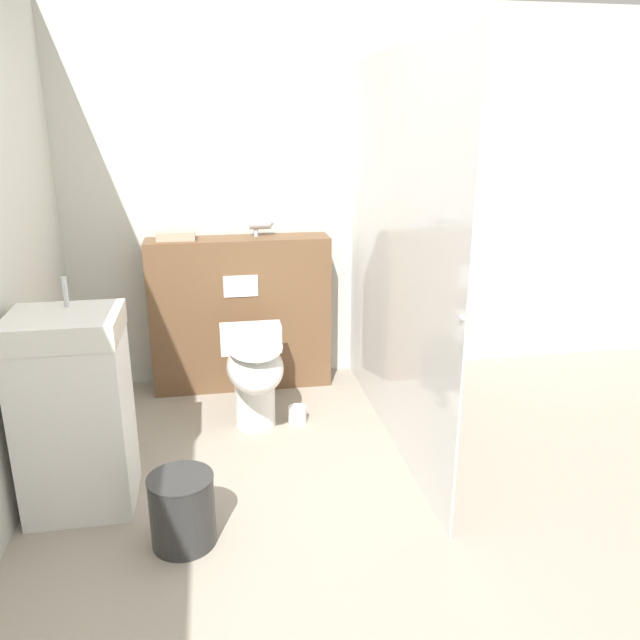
# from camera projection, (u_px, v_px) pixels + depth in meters

# --- Properties ---
(ground_plane) EXTENTS (12.00, 12.00, 0.00)m
(ground_plane) POSITION_uv_depth(u_px,v_px,m) (356.00, 572.00, 2.56)
(ground_plane) COLOR #9E9384
(wall_back) EXTENTS (8.00, 0.06, 2.50)m
(wall_back) POSITION_uv_depth(u_px,v_px,m) (286.00, 199.00, 4.21)
(wall_back) COLOR silver
(wall_back) RESTS_ON ground_plane
(partition_panel) EXTENTS (1.19, 0.27, 1.03)m
(partition_panel) POSITION_uv_depth(u_px,v_px,m) (241.00, 314.00, 4.20)
(partition_panel) COLOR brown
(partition_panel) RESTS_ON ground_plane
(shower_glass) EXTENTS (0.04, 2.01, 2.12)m
(shower_glass) POSITION_uv_depth(u_px,v_px,m) (394.00, 257.00, 3.37)
(shower_glass) COLOR silver
(shower_glass) RESTS_ON ground_plane
(toilet) EXTENTS (0.37, 0.67, 0.57)m
(toilet) POSITION_uv_depth(u_px,v_px,m) (254.00, 370.00, 3.64)
(toilet) COLOR white
(toilet) RESTS_ON ground_plane
(sink_vanity) EXTENTS (0.49, 0.43, 1.09)m
(sink_vanity) POSITION_uv_depth(u_px,v_px,m) (75.00, 412.00, 2.88)
(sink_vanity) COLOR white
(sink_vanity) RESTS_ON ground_plane
(hair_drier) EXTENTS (0.17, 0.08, 0.13)m
(hair_drier) POSITION_uv_depth(u_px,v_px,m) (261.00, 223.00, 4.08)
(hair_drier) COLOR #B7B7BC
(hair_drier) RESTS_ON partition_panel
(folded_towel) EXTENTS (0.24, 0.13, 0.06)m
(folded_towel) POSITION_uv_depth(u_px,v_px,m) (176.00, 236.00, 3.97)
(folded_towel) COLOR tan
(folded_towel) RESTS_ON partition_panel
(spare_toilet_roll) EXTENTS (0.11, 0.11, 0.11)m
(spare_toilet_roll) POSITION_uv_depth(u_px,v_px,m) (297.00, 415.00, 3.79)
(spare_toilet_roll) COLOR white
(spare_toilet_roll) RESTS_ON ground_plane
(waste_bin) EXTENTS (0.28, 0.28, 0.32)m
(waste_bin) POSITION_uv_depth(u_px,v_px,m) (182.00, 510.00, 2.69)
(waste_bin) COLOR #2D2D2D
(waste_bin) RESTS_ON ground_plane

